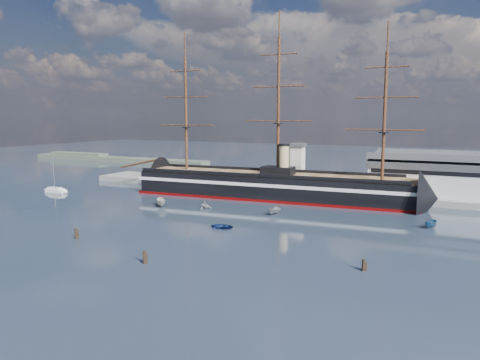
% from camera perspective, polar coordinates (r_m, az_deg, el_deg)
% --- Properties ---
extents(ground, '(600.00, 600.00, 0.00)m').
position_cam_1_polar(ground, '(131.61, 0.92, -3.62)').
color(ground, '#1E2839').
rests_on(ground, ground).
extents(quay, '(180.00, 18.00, 2.00)m').
position_cam_1_polar(quay, '(161.22, 9.68, -1.62)').
color(quay, slate).
rests_on(quay, ground).
extents(warehouse, '(63.00, 21.00, 11.60)m').
position_cam_1_polar(warehouse, '(157.50, 27.14, 0.35)').
color(warehouse, '#B7BABC').
rests_on(warehouse, ground).
extents(quay_tower, '(5.00, 5.00, 15.00)m').
position_cam_1_polar(quay_tower, '(159.25, 7.03, 1.86)').
color(quay_tower, silver).
rests_on(quay_tower, ground).
extents(shoreline, '(120.00, 10.00, 4.00)m').
position_cam_1_polar(shoreline, '(288.53, -16.17, 2.58)').
color(shoreline, '#3F4C38').
rests_on(shoreline, ground).
extents(warship, '(113.36, 21.84, 53.94)m').
position_cam_1_polar(warship, '(149.98, 3.28, -0.66)').
color(warship, black).
rests_on(warship, ground).
extents(sailboat, '(8.34, 2.62, 13.26)m').
position_cam_1_polar(sailboat, '(172.74, -21.53, -1.14)').
color(sailboat, silver).
rests_on(sailboat, ground).
extents(motorboat_a, '(7.63, 7.02, 3.04)m').
position_cam_1_polar(motorboat_a, '(137.78, -9.57, -3.21)').
color(motorboat_a, beige).
rests_on(motorboat_a, ground).
extents(motorboat_b, '(1.62, 3.45, 1.56)m').
position_cam_1_polar(motorboat_b, '(109.80, -2.11, -5.92)').
color(motorboat_b, navy).
rests_on(motorboat_b, ground).
extents(motorboat_c, '(6.38, 3.49, 2.42)m').
position_cam_1_polar(motorboat_c, '(125.49, 4.23, -4.20)').
color(motorboat_c, slate).
rests_on(motorboat_c, ground).
extents(motorboat_d, '(5.18, 6.71, 2.26)m').
position_cam_1_polar(motorboat_d, '(133.13, -4.25, -3.51)').
color(motorboat_d, silver).
rests_on(motorboat_d, ground).
extents(motorboat_f, '(5.92, 3.78, 2.23)m').
position_cam_1_polar(motorboat_f, '(118.94, 22.20, -5.43)').
color(motorboat_f, navy).
rests_on(motorboat_f, ground).
extents(piling_near_left, '(0.64, 0.64, 3.07)m').
position_cam_1_polar(piling_near_left, '(106.55, -19.32, -6.79)').
color(piling_near_left, black).
rests_on(piling_near_left, ground).
extents(piling_near_mid, '(0.64, 0.64, 3.03)m').
position_cam_1_polar(piling_near_mid, '(86.19, -11.54, -9.94)').
color(piling_near_mid, black).
rests_on(piling_near_mid, ground).
extents(piling_far_right, '(0.64, 0.64, 2.75)m').
position_cam_1_polar(piling_far_right, '(83.36, 14.81, -10.66)').
color(piling_far_right, black).
rests_on(piling_far_right, ground).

